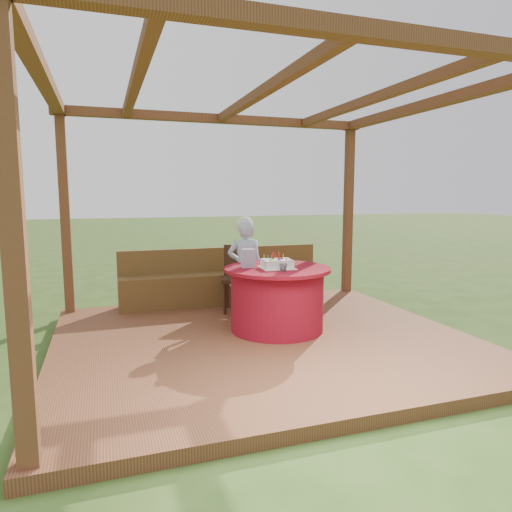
% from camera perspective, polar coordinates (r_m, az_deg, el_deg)
% --- Properties ---
extents(ground, '(60.00, 60.00, 0.00)m').
position_cam_1_polar(ground, '(5.25, 0.89, -11.23)').
color(ground, '#2D4918').
rests_on(ground, ground).
extents(deck, '(4.50, 4.00, 0.12)m').
position_cam_1_polar(deck, '(5.23, 0.89, -10.61)').
color(deck, brown).
rests_on(deck, ground).
extents(pergola, '(4.50, 4.00, 2.72)m').
position_cam_1_polar(pergola, '(5.02, 0.95, 15.76)').
color(pergola, brown).
rests_on(pergola, deck).
extents(bench, '(3.00, 0.42, 0.80)m').
position_cam_1_polar(bench, '(6.74, -3.99, -3.60)').
color(bench, brown).
rests_on(bench, deck).
extents(table, '(1.23, 1.23, 0.75)m').
position_cam_1_polar(table, '(5.36, 2.66, -5.30)').
color(table, maroon).
rests_on(table, deck).
extents(chair, '(0.57, 0.57, 0.89)m').
position_cam_1_polar(chair, '(6.26, -2.11, -2.28)').
color(chair, '#372011').
rests_on(chair, deck).
extents(elderly_woman, '(0.52, 0.41, 1.30)m').
position_cam_1_polar(elderly_woman, '(5.98, -1.37, -1.22)').
color(elderly_woman, '#8FB2D4').
rests_on(elderly_woman, deck).
extents(birthday_cake, '(0.40, 0.40, 0.17)m').
position_cam_1_polar(birthday_cake, '(5.23, 2.66, -0.95)').
color(birthday_cake, white).
rests_on(birthday_cake, table).
extents(gift_bag, '(0.16, 0.11, 0.21)m').
position_cam_1_polar(gift_bag, '(5.26, -1.00, -0.28)').
color(gift_bag, '#D68ABC').
rests_on(gift_bag, table).
extents(drinking_glass, '(0.12, 0.12, 0.09)m').
position_cam_1_polar(drinking_glass, '(4.99, 3.39, -1.47)').
color(drinking_glass, silver).
rests_on(drinking_glass, table).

